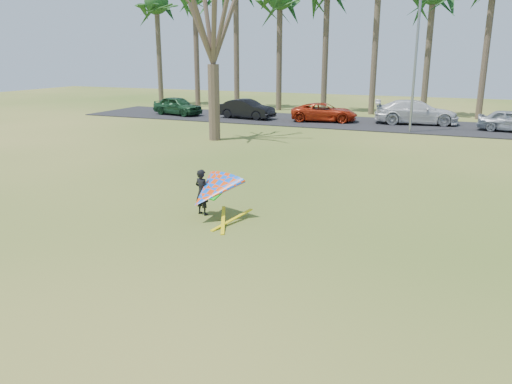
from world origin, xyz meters
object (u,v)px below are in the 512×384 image
at_px(streetlight, 418,59).
at_px(car_3, 416,112).
at_px(car_0, 178,106).
at_px(car_2, 324,112).
at_px(car_1, 247,109).
at_px(kite_flyer, 211,191).
at_px(car_4, 512,121).
at_px(bare_tree_left, 212,12).

distance_m(streetlight, car_3, 5.33).
distance_m(streetlight, car_0, 18.63).
xyz_separation_m(streetlight, car_2, (-6.40, 2.78, -3.76)).
xyz_separation_m(car_2, car_3, (6.19, 1.15, 0.16)).
xyz_separation_m(car_1, kite_flyer, (8.41, -21.75, 0.07)).
bearing_deg(streetlight, kite_flyer, -100.95).
distance_m(streetlight, kite_flyer, 20.28).
xyz_separation_m(car_3, car_4, (5.87, -1.37, -0.14)).
bearing_deg(car_4, kite_flyer, 166.11).
distance_m(car_1, car_2, 5.82).
bearing_deg(streetlight, car_4, 24.38).
height_order(bare_tree_left, car_3, bare_tree_left).
distance_m(car_3, car_4, 6.03).
bearing_deg(kite_flyer, car_2, 96.67).
height_order(car_1, kite_flyer, kite_flyer).
bearing_deg(bare_tree_left, car_4, 31.16).
distance_m(bare_tree_left, streetlight, 12.58).
xyz_separation_m(car_3, kite_flyer, (-3.57, -23.52, -0.03)).
relative_size(streetlight, kite_flyer, 3.35).
xyz_separation_m(car_0, car_1, (5.95, 0.06, -0.01)).
distance_m(car_0, car_1, 5.95).
bearing_deg(bare_tree_left, streetlight, 34.57).
height_order(streetlight, car_3, streetlight).
bearing_deg(car_3, bare_tree_left, 128.29).
distance_m(bare_tree_left, kite_flyer, 15.36).
bearing_deg(car_0, bare_tree_left, -126.67).
distance_m(car_0, car_3, 18.02).
relative_size(car_0, car_1, 0.98).
height_order(car_3, car_4, car_3).
xyz_separation_m(streetlight, car_0, (-18.14, 2.11, -3.69)).
xyz_separation_m(bare_tree_left, car_1, (-2.04, 9.16, -6.15)).
relative_size(car_1, car_3, 0.77).
height_order(car_2, car_4, car_4).
bearing_deg(kite_flyer, bare_tree_left, 116.85).
relative_size(car_0, car_4, 1.06).
bearing_deg(car_3, kite_flyer, 161.94).
relative_size(car_4, kite_flyer, 1.65).
bearing_deg(car_2, car_1, 85.74).
xyz_separation_m(streetlight, car_1, (-12.20, 2.16, -3.70)).
relative_size(car_3, car_4, 1.41).
relative_size(car_1, kite_flyer, 1.79).
height_order(bare_tree_left, car_0, bare_tree_left).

